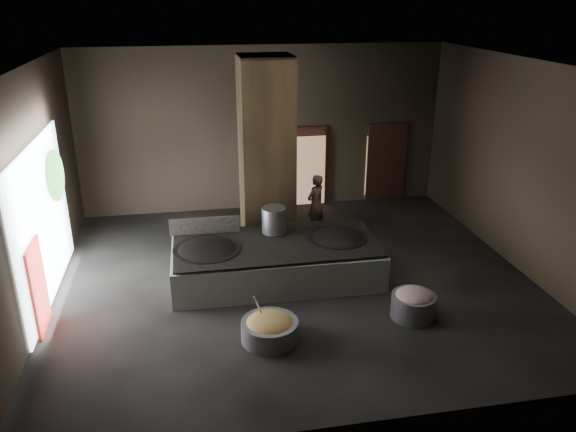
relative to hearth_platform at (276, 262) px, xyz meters
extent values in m
cube|color=black|center=(0.39, -0.09, -0.43)|extent=(10.00, 9.00, 0.10)
cube|color=black|center=(0.39, -0.09, 4.17)|extent=(10.00, 9.00, 0.10)
cube|color=black|center=(0.39, 4.46, 1.87)|extent=(10.00, 0.10, 4.50)
cube|color=black|center=(0.39, -4.64, 1.87)|extent=(10.00, 0.10, 4.50)
cube|color=black|center=(-4.66, -0.09, 1.87)|extent=(0.10, 9.00, 4.50)
cube|color=black|center=(5.44, -0.09, 1.87)|extent=(0.10, 9.00, 4.50)
cube|color=black|center=(0.09, 1.81, 1.87)|extent=(1.20, 1.20, 4.50)
cube|color=silver|center=(0.00, 0.00, 0.00)|extent=(4.40, 2.16, 0.76)
cube|color=black|center=(0.00, 0.00, 0.43)|extent=(4.28, 2.05, 0.03)
ellipsoid|color=black|center=(-1.45, -0.05, 0.37)|extent=(1.38, 1.38, 0.38)
cylinder|color=black|center=(-1.45, -0.05, 0.44)|extent=(1.41, 1.41, 0.05)
ellipsoid|color=black|center=(1.35, 0.05, 0.37)|extent=(1.28, 1.28, 0.36)
cylinder|color=black|center=(1.35, 0.05, 0.44)|extent=(1.31, 1.31, 0.05)
cylinder|color=#A7A9AE|center=(0.05, 0.55, 0.75)|extent=(0.53, 0.53, 0.57)
cube|color=black|center=(-1.45, 0.75, 0.65)|extent=(1.52, 0.08, 0.38)
imported|color=brown|center=(1.39, 2.28, 0.39)|extent=(0.67, 0.63, 1.55)
cylinder|color=gray|center=(-0.49, -2.29, -0.19)|extent=(1.24, 1.24, 0.38)
ellipsoid|color=#919B4B|center=(-0.49, -2.29, -0.03)|extent=(0.84, 0.84, 0.26)
cylinder|color=#A7A9AE|center=(-0.64, -2.14, 0.17)|extent=(0.28, 0.33, 0.72)
cylinder|color=gray|center=(2.30, -2.02, -0.15)|extent=(1.05, 1.05, 0.46)
ellipsoid|color=#A36861|center=(2.30, -2.02, 0.07)|extent=(0.70, 0.70, 0.27)
cube|color=black|center=(1.59, 4.36, 0.72)|extent=(1.18, 0.08, 2.38)
cube|color=#8C6647|center=(1.69, 4.23, 0.67)|extent=(0.84, 0.04, 1.99)
cube|color=black|center=(3.99, 4.36, 0.72)|extent=(1.18, 0.08, 2.38)
cube|color=#8C6647|center=(3.76, 4.38, 0.67)|extent=(0.75, 0.04, 1.79)
cube|color=white|center=(-4.56, 0.11, 1.22)|extent=(0.04, 4.20, 3.10)
cube|color=maroon|center=(-4.49, -1.19, 0.47)|extent=(0.05, 0.90, 1.70)
ellipsoid|color=#194714|center=(-4.46, 1.21, 1.82)|extent=(0.28, 1.10, 1.10)
camera|label=1|loc=(-1.71, -10.67, 5.36)|focal=35.00mm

